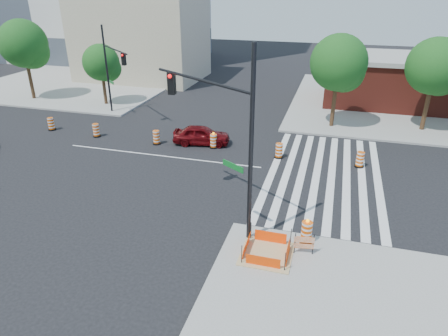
{
  "coord_description": "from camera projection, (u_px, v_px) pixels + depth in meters",
  "views": [
    {
      "loc": [
        11.1,
        -23.02,
        10.85
      ],
      "look_at": [
        5.53,
        -3.6,
        1.4
      ],
      "focal_mm": 32.0,
      "sensor_mm": 36.0,
      "label": 1
    }
  ],
  "objects": [
    {
      "name": "median_drum_5",
      "position": [
        360.0,
        160.0,
        25.57
      ],
      "size": [
        0.6,
        0.6,
        1.02
      ],
      "color": "black",
      "rests_on": "ground"
    },
    {
      "name": "sidewalk_nw",
      "position": [
        84.0,
        81.0,
        47.54
      ],
      "size": [
        22.0,
        22.0,
        0.15
      ],
      "primitive_type": "cube",
      "color": "gray",
      "rests_on": "ground"
    },
    {
      "name": "red_coupe",
      "position": [
        201.0,
        135.0,
        29.13
      ],
      "size": [
        4.33,
        2.35,
        1.4
      ],
      "primitive_type": "imported",
      "rotation": [
        0.0,
        0.0,
        1.75
      ],
      "color": "#58070B",
      "rests_on": "ground"
    },
    {
      "name": "tree_north_b",
      "position": [
        102.0,
        65.0,
        37.11
      ],
      "size": [
        3.41,
        3.38,
        5.75
      ],
      "color": "#382314",
      "rests_on": "ground"
    },
    {
      "name": "ground",
      "position": [
        161.0,
        156.0,
        27.41
      ],
      "size": [
        120.0,
        120.0,
        0.0
      ],
      "primitive_type": "plane",
      "color": "black",
      "rests_on": "ground"
    },
    {
      "name": "crosswalk_east",
      "position": [
        324.0,
        175.0,
        24.68
      ],
      "size": [
        6.75,
        13.5,
        0.01
      ],
      "color": "silver",
      "rests_on": "ground"
    },
    {
      "name": "barricade",
      "position": [
        304.0,
        243.0,
        17.08
      ],
      "size": [
        0.86,
        0.17,
        1.02
      ],
      "rotation": [
        0.0,
        0.0,
        0.15
      ],
      "color": "#E15204",
      "rests_on": "ground"
    },
    {
      "name": "median_drum_4",
      "position": [
        279.0,
        151.0,
        26.91
      ],
      "size": [
        0.6,
        0.6,
        1.02
      ],
      "color": "black",
      "rests_on": "ground"
    },
    {
      "name": "tree_north_d",
      "position": [
        435.0,
        69.0,
        29.97
      ],
      "size": [
        4.27,
        4.27,
        7.26
      ],
      "color": "#382314",
      "rests_on": "ground"
    },
    {
      "name": "signal_pole_nw",
      "position": [
        112.0,
        64.0,
        33.41
      ],
      "size": [
        4.31,
        3.84,
        7.46
      ],
      "rotation": [
        0.0,
        0.0,
        -0.73
      ],
      "color": "black",
      "rests_on": "ground"
    },
    {
      "name": "lane_centerline",
      "position": [
        161.0,
        156.0,
        27.41
      ],
      "size": [
        14.0,
        0.12,
        0.01
      ],
      "primitive_type": "cube",
      "color": "silver",
      "rests_on": "ground"
    },
    {
      "name": "beige_midrise",
      "position": [
        142.0,
        36.0,
        47.45
      ],
      "size": [
        14.0,
        10.0,
        10.0
      ],
      "primitive_type": "cube",
      "color": "tan",
      "rests_on": "ground"
    },
    {
      "name": "signal_pole_se",
      "position": [
        222.0,
        121.0,
        17.43
      ],
      "size": [
        5.64,
        3.64,
        8.69
      ],
      "rotation": [
        0.0,
        0.0,
        2.58
      ],
      "color": "black",
      "rests_on": "ground"
    },
    {
      "name": "brick_storefront",
      "position": [
        414.0,
        81.0,
        37.62
      ],
      "size": [
        16.5,
        8.5,
        4.6
      ],
      "color": "maroon",
      "rests_on": "ground"
    },
    {
      "name": "pit_drum",
      "position": [
        306.0,
        233.0,
        17.89
      ],
      "size": [
        0.61,
        0.61,
        1.2
      ],
      "color": "black",
      "rests_on": "ground"
    },
    {
      "name": "median_drum_3",
      "position": [
        214.0,
        141.0,
        28.53
      ],
      "size": [
        0.6,
        0.6,
        1.18
      ],
      "color": "black",
      "rests_on": "ground"
    },
    {
      "name": "tree_north_a",
      "position": [
        24.0,
        46.0,
        38.38
      ],
      "size": [
        4.56,
        4.56,
        7.76
      ],
      "color": "#382314",
      "rests_on": "ground"
    },
    {
      "name": "tree_north_c",
      "position": [
        339.0,
        66.0,
        30.7
      ],
      "size": [
        4.36,
        4.36,
        7.41
      ],
      "color": "#382314",
      "rests_on": "ground"
    },
    {
      "name": "excavation_pit",
      "position": [
        267.0,
        253.0,
        17.24
      ],
      "size": [
        2.2,
        2.2,
        0.9
      ],
      "color": "tan",
      "rests_on": "ground"
    },
    {
      "name": "median_drum_2",
      "position": [
        156.0,
        138.0,
        29.22
      ],
      "size": [
        0.6,
        0.6,
        1.02
      ],
      "color": "black",
      "rests_on": "ground"
    },
    {
      "name": "median_drum_0",
      "position": [
        51.0,
        124.0,
        31.98
      ],
      "size": [
        0.6,
        0.6,
        1.02
      ],
      "color": "black",
      "rests_on": "ground"
    },
    {
      "name": "median_drum_1",
      "position": [
        96.0,
        131.0,
        30.61
      ],
      "size": [
        0.6,
        0.6,
        1.02
      ],
      "color": "black",
      "rests_on": "ground"
    },
    {
      "name": "sidewalk_ne",
      "position": [
        409.0,
        105.0,
        38.57
      ],
      "size": [
        22.0,
        22.0,
        0.15
      ],
      "primitive_type": "cube",
      "color": "gray",
      "rests_on": "ground"
    }
  ]
}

